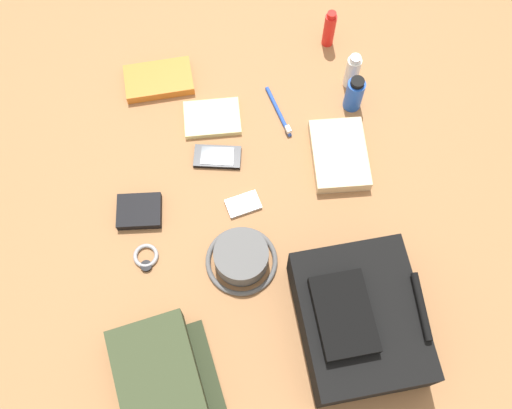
% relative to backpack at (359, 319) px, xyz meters
% --- Properties ---
extents(ground_plane, '(2.64, 2.02, 0.02)m').
position_rel_backpack_xyz_m(ground_plane, '(-0.31, -0.20, -0.07)').
color(ground_plane, '#A26D43').
rests_on(ground_plane, ground).
extents(backpack, '(0.35, 0.28, 0.15)m').
position_rel_backpack_xyz_m(backpack, '(0.00, 0.00, 0.00)').
color(backpack, black).
rests_on(backpack, ground_plane).
extents(toiletry_pouch, '(0.30, 0.26, 0.08)m').
position_rel_backpack_xyz_m(toiletry_pouch, '(0.08, -0.45, -0.03)').
color(toiletry_pouch, '#384228').
rests_on(toiletry_pouch, ground_plane).
extents(bucket_hat, '(0.18, 0.18, 0.07)m').
position_rel_backpack_xyz_m(bucket_hat, '(-0.18, -0.25, -0.03)').
color(bucket_hat, '#5E5E5E').
rests_on(bucket_hat, ground_plane).
extents(sunscreen_spray, '(0.03, 0.03, 0.12)m').
position_rel_backpack_xyz_m(sunscreen_spray, '(-0.81, 0.07, -0.00)').
color(sunscreen_spray, red).
rests_on(sunscreen_spray, ground_plane).
extents(toothpaste_tube, '(0.04, 0.04, 0.12)m').
position_rel_backpack_xyz_m(toothpaste_tube, '(-0.67, 0.11, -0.01)').
color(toothpaste_tube, white).
rests_on(toothpaste_tube, ground_plane).
extents(deodorant_spray, '(0.05, 0.05, 0.11)m').
position_rel_backpack_xyz_m(deodorant_spray, '(-0.60, 0.10, -0.01)').
color(deodorant_spray, blue).
rests_on(deodorant_spray, ground_plane).
extents(paperback_novel, '(0.12, 0.19, 0.03)m').
position_rel_backpack_xyz_m(paperback_novel, '(-0.73, -0.42, -0.05)').
color(paperback_novel, orange).
rests_on(paperback_novel, ground_plane).
extents(cell_phone, '(0.08, 0.13, 0.01)m').
position_rel_backpack_xyz_m(cell_phone, '(-0.47, -0.28, -0.06)').
color(cell_phone, black).
rests_on(cell_phone, ground_plane).
extents(media_player, '(0.07, 0.09, 0.01)m').
position_rel_backpack_xyz_m(media_player, '(-0.33, -0.23, -0.06)').
color(media_player, '#B7B7BC').
rests_on(media_player, ground_plane).
extents(wristwatch, '(0.07, 0.06, 0.01)m').
position_rel_backpack_xyz_m(wristwatch, '(-0.22, -0.48, -0.06)').
color(wristwatch, '#99999E').
rests_on(wristwatch, ground_plane).
extents(toothbrush, '(0.16, 0.05, 0.02)m').
position_rel_backpack_xyz_m(toothbrush, '(-0.59, -0.10, -0.06)').
color(toothbrush, blue).
rests_on(toothbrush, ground_plane).
extents(wallet, '(0.10, 0.12, 0.02)m').
position_rel_backpack_xyz_m(wallet, '(-0.34, -0.49, -0.05)').
color(wallet, black).
rests_on(wallet, ground_plane).
extents(notepad, '(0.11, 0.15, 0.02)m').
position_rel_backpack_xyz_m(notepad, '(-0.59, -0.28, -0.05)').
color(notepad, beige).
rests_on(notepad, ground_plane).
extents(folded_towel, '(0.20, 0.15, 0.04)m').
position_rel_backpack_xyz_m(folded_towel, '(-0.44, 0.04, -0.04)').
color(folded_towel, beige).
rests_on(folded_towel, ground_plane).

